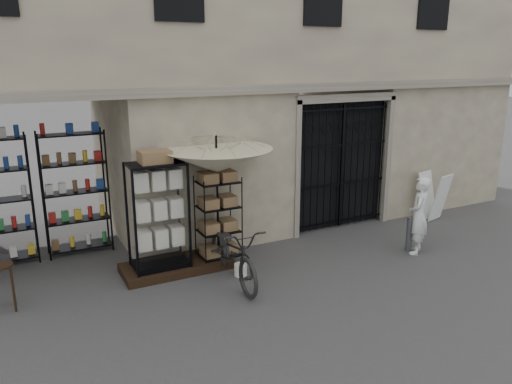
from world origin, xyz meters
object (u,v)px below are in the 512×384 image
steel_bollard (410,234)px  shopkeeper (415,252)px  wooden_stool (4,286)px  white_bucket (241,270)px  easel_sign (434,196)px  market_umbrella (216,154)px  bicycle (234,281)px  display_cabinet (158,221)px  wire_rack (218,221)px

steel_bollard → shopkeeper: 0.39m
wooden_stool → steel_bollard: bearing=-7.9°
white_bucket → easel_sign: (5.56, 0.77, 0.48)m
market_umbrella → steel_bollard: (3.70, -1.26, -1.78)m
market_umbrella → bicycle: market_umbrella is taller
shopkeeper → easel_sign: (1.91, 1.40, 0.59)m
steel_bollard → shopkeeper: size_ratio=0.46×
steel_bollard → shopkeeper: bearing=-65.7°
bicycle → wooden_stool: 3.72m
display_cabinet → white_bucket: display_cabinet is taller
wire_rack → market_umbrella: market_umbrella is taller
wire_rack → steel_bollard: bearing=-14.3°
wire_rack → steel_bollard: (3.70, -1.24, -0.48)m
display_cabinet → bicycle: display_cabinet is taller
steel_bollard → white_bucket: bearing=172.2°
display_cabinet → steel_bollard: size_ratio=2.90×
shopkeeper → wooden_stool: bearing=-48.5°
wire_rack → white_bucket: (0.11, -0.75, -0.73)m
market_umbrella → steel_bollard: 4.29m
wire_rack → steel_bollard: size_ratio=2.37×
display_cabinet → bicycle: (1.06, -0.90, -1.02)m
wooden_stool → white_bucket: bearing=-7.9°
wire_rack → easel_sign: wire_rack is taller
wooden_stool → shopkeeper: size_ratio=0.49×
shopkeeper → wire_rack: bearing=-59.8°
steel_bollard → easel_sign: size_ratio=0.63×
steel_bollard → display_cabinet: bearing=165.8°
wooden_stool → steel_bollard: size_ratio=1.07×
display_cabinet → market_umbrella: market_umbrella is taller
wooden_stool → bicycle: bearing=-10.9°
display_cabinet → easel_sign: size_ratio=1.83×
bicycle → display_cabinet: bearing=142.0°
white_bucket → wooden_stool: wooden_stool is taller
display_cabinet → market_umbrella: (1.16, 0.03, 1.12)m
wooden_stool → wire_rack: bearing=3.3°
bicycle → easel_sign: bearing=11.7°
display_cabinet → white_bucket: size_ratio=8.99×
display_cabinet → easel_sign: (6.83, 0.04, -0.43)m
bicycle → wooden_stool: size_ratio=2.66×
market_umbrella → easel_sign: market_umbrella is taller
bicycle → easel_sign: (5.77, 0.94, 0.59)m
white_bucket → easel_sign: bearing=7.9°
wire_rack → white_bucket: size_ratio=7.35×
bicycle → steel_bollard: (3.80, -0.33, 0.36)m
white_bucket → bicycle: 0.29m
market_umbrella → easel_sign: 5.88m
display_cabinet → shopkeeper: size_ratio=1.33×
display_cabinet → wire_rack: size_ratio=1.22×
wire_rack → market_umbrella: (-0.00, 0.02, 1.30)m
bicycle → shopkeeper: size_ratio=1.30×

